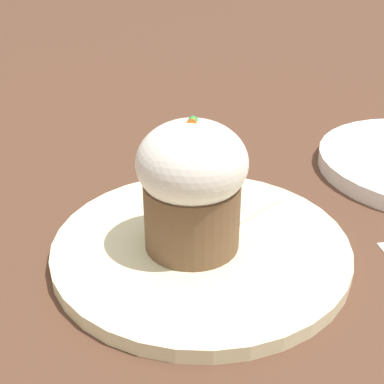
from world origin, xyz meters
TOP-DOWN VIEW (x-y plane):
  - ground_plane at (0.00, 0.00)m, footprint 4.00×4.00m
  - dessert_plate at (0.00, 0.00)m, footprint 0.25×0.25m
  - carrot_cake at (-0.01, 0.01)m, footprint 0.09×0.09m
  - spoon at (0.01, -0.01)m, footprint 0.11×0.09m

SIDE VIEW (x-z plane):
  - ground_plane at x=0.00m, z-range 0.00..0.00m
  - dessert_plate at x=0.00m, z-range 0.00..0.01m
  - spoon at x=0.01m, z-range 0.01..0.02m
  - carrot_cake at x=-0.01m, z-range 0.01..0.13m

